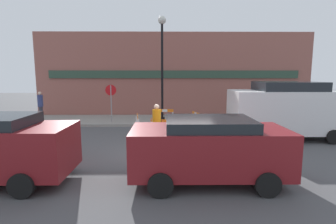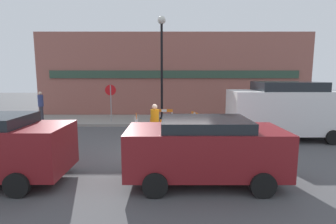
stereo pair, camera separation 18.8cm
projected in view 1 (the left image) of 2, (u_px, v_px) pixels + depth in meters
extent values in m
plane|color=#4C4C4F|center=(181.00, 151.00, 9.69)|extent=(60.00, 60.00, 0.00)
cube|color=gray|center=(175.00, 120.00, 15.78)|extent=(18.00, 3.33, 0.15)
cube|color=#93564C|center=(174.00, 75.00, 17.12)|extent=(18.00, 0.12, 5.50)
cube|color=#2D4738|center=(174.00, 74.00, 17.00)|extent=(16.20, 0.10, 0.50)
cylinder|color=black|center=(162.00, 119.00, 14.89)|extent=(0.29, 0.29, 0.24)
cylinder|color=black|center=(162.00, 74.00, 14.52)|extent=(0.13, 0.13, 5.39)
sphere|color=silver|center=(162.00, 20.00, 14.10)|extent=(0.44, 0.44, 0.44)
cylinder|color=gray|center=(111.00, 104.00, 14.72)|extent=(0.06, 0.06, 2.06)
cylinder|color=red|center=(111.00, 90.00, 14.61)|extent=(0.59, 0.14, 0.60)
cube|color=white|center=(199.00, 125.00, 12.48)|extent=(0.14, 0.10, 0.84)
cube|color=white|center=(193.00, 122.00, 13.13)|extent=(0.14, 0.10, 0.84)
cube|color=orange|center=(196.00, 114.00, 12.73)|extent=(0.26, 0.72, 0.15)
cube|color=white|center=(196.00, 114.00, 12.73)|extent=(0.10, 0.22, 0.14)
cube|color=white|center=(173.00, 120.00, 13.69)|extent=(0.07, 0.14, 0.87)
cube|color=white|center=(157.00, 120.00, 13.74)|extent=(0.07, 0.14, 0.87)
cube|color=orange|center=(165.00, 111.00, 13.64)|extent=(0.90, 0.09, 0.15)
cube|color=white|center=(165.00, 111.00, 13.64)|extent=(0.27, 0.05, 0.14)
cube|color=white|center=(137.00, 125.00, 12.39)|extent=(0.14, 0.08, 0.87)
cube|color=white|center=(138.00, 129.00, 11.53)|extent=(0.14, 0.08, 0.87)
cube|color=orange|center=(137.00, 116.00, 11.89)|extent=(0.16, 0.93, 0.15)
cube|color=white|center=(137.00, 116.00, 11.89)|extent=(0.07, 0.28, 0.14)
cube|color=white|center=(162.00, 133.00, 10.87)|extent=(0.07, 0.13, 0.83)
cube|color=white|center=(182.00, 133.00, 10.92)|extent=(0.07, 0.13, 0.83)
cube|color=orange|center=(172.00, 121.00, 10.82)|extent=(0.89, 0.06, 0.15)
cube|color=white|center=(172.00, 121.00, 10.82)|extent=(0.27, 0.04, 0.14)
cube|color=black|center=(189.00, 138.00, 11.58)|extent=(0.30, 0.30, 0.04)
cone|color=orange|center=(189.00, 132.00, 11.54)|extent=(0.23, 0.22, 0.51)
cylinder|color=white|center=(189.00, 132.00, 11.54)|extent=(0.13, 0.13, 0.07)
cube|color=black|center=(151.00, 130.00, 13.28)|extent=(0.30, 0.30, 0.04)
cone|color=orange|center=(151.00, 123.00, 13.23)|extent=(0.23, 0.22, 0.66)
cylinder|color=white|center=(151.00, 122.00, 13.23)|extent=(0.13, 0.13, 0.09)
cube|color=black|center=(144.00, 141.00, 11.03)|extent=(0.30, 0.30, 0.04)
cone|color=orange|center=(144.00, 136.00, 11.00)|extent=(0.23, 0.23, 0.43)
cylinder|color=white|center=(144.00, 135.00, 11.00)|extent=(0.13, 0.13, 0.06)
cube|color=black|center=(157.00, 140.00, 11.25)|extent=(0.30, 0.30, 0.04)
cone|color=orange|center=(157.00, 133.00, 11.21)|extent=(0.23, 0.23, 0.56)
cylinder|color=white|center=(157.00, 133.00, 11.20)|extent=(0.13, 0.13, 0.08)
cube|color=black|center=(148.00, 139.00, 11.40)|extent=(0.30, 0.30, 0.04)
cone|color=orange|center=(148.00, 132.00, 11.36)|extent=(0.23, 0.23, 0.64)
cylinder|color=white|center=(148.00, 131.00, 11.35)|extent=(0.13, 0.13, 0.09)
cube|color=black|center=(193.00, 136.00, 12.03)|extent=(0.30, 0.30, 0.04)
cone|color=orange|center=(193.00, 129.00, 11.98)|extent=(0.23, 0.22, 0.57)
cylinder|color=white|center=(193.00, 129.00, 11.98)|extent=(0.13, 0.13, 0.08)
cylinder|color=#33333D|center=(157.00, 136.00, 10.35)|extent=(0.29, 0.29, 0.80)
cylinder|color=orange|center=(157.00, 118.00, 10.25)|extent=(0.40, 0.40, 0.66)
sphere|color=beige|center=(157.00, 107.00, 10.18)|extent=(0.25, 0.25, 0.21)
cylinder|color=#33333D|center=(41.00, 114.00, 15.22)|extent=(0.25, 0.25, 0.81)
cylinder|color=navy|center=(40.00, 101.00, 15.11)|extent=(0.35, 0.35, 0.67)
sphere|color=beige|center=(40.00, 93.00, 15.05)|extent=(0.22, 0.22, 0.19)
cylinder|color=black|center=(53.00, 161.00, 7.73)|extent=(0.60, 0.18, 0.60)
cylinder|color=black|center=(22.00, 186.00, 6.01)|extent=(0.60, 0.18, 0.60)
cube|color=maroon|center=(209.00, 150.00, 6.83)|extent=(4.02, 1.76, 1.15)
cube|color=#1E2328|center=(209.00, 128.00, 6.75)|extent=(2.21, 1.62, 0.52)
cylinder|color=black|center=(245.00, 160.00, 7.80)|extent=(0.60, 0.18, 0.60)
cylinder|color=black|center=(268.00, 185.00, 6.06)|extent=(0.60, 0.18, 0.60)
cylinder|color=black|center=(161.00, 160.00, 7.78)|extent=(0.60, 0.18, 0.60)
cylinder|color=black|center=(160.00, 185.00, 6.03)|extent=(0.60, 0.18, 0.60)
cube|color=white|center=(287.00, 111.00, 11.46)|extent=(4.84, 2.01, 1.82)
cube|color=#1E2328|center=(288.00, 91.00, 11.33)|extent=(2.66, 1.85, 0.76)
cylinder|color=black|center=(307.00, 127.00, 12.61)|extent=(0.60, 0.18, 0.60)
cylinder|color=black|center=(333.00, 137.00, 10.62)|extent=(0.60, 0.18, 0.60)
cylinder|color=black|center=(245.00, 127.00, 12.57)|extent=(0.60, 0.18, 0.60)
cylinder|color=black|center=(260.00, 137.00, 10.59)|extent=(0.60, 0.18, 0.60)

